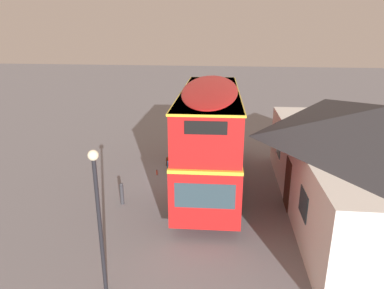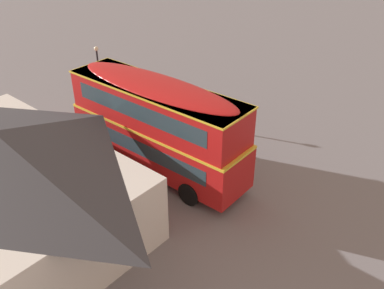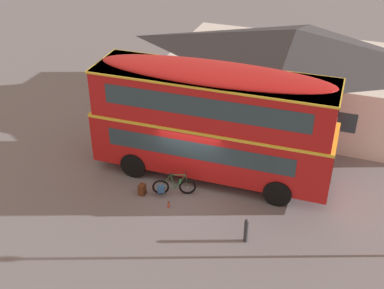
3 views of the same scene
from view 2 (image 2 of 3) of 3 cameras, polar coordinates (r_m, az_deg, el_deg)
name	(u,v)px [view 2 (image 2 of 3)]	position (r m, az deg, el deg)	size (l,w,h in m)	color
ground_plane	(180,164)	(21.79, -1.68, -2.65)	(120.00, 120.00, 0.00)	slate
double_decker_bus	(157,123)	(20.11, -4.86, 2.93)	(9.84, 2.98, 4.79)	black
touring_bicycle	(198,154)	(21.87, 0.77, -1.32)	(1.64, 0.85, 0.98)	black
backpack_on_ground	(219,160)	(21.61, 3.78, -2.18)	(0.31, 0.29, 0.51)	#592D19
water_bottle_red_squeeze	(205,151)	(22.63, 1.79, -0.85)	(0.08, 0.08, 0.26)	#D84C33
pub_building	(5,177)	(18.60, -24.29, -4.10)	(12.26, 7.60, 4.39)	silver
street_lamp	(99,71)	(26.86, -12.66, 9.78)	(0.28, 0.28, 4.24)	black
kerb_bollard	(171,121)	(24.86, -2.84, 3.26)	(0.16, 0.16, 0.97)	#333338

